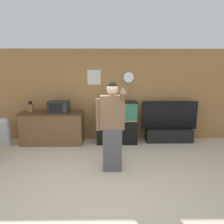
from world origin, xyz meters
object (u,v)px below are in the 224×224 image
aquarium_on_stand (117,122)px  knife_block (31,108)px  tv_on_stand (169,130)px  microwave (59,107)px  person_standing (112,126)px  trash_bin (5,131)px  counter_island (53,128)px

aquarium_on_stand → knife_block: bearing=-178.6°
knife_block → tv_on_stand: size_ratio=0.20×
knife_block → aquarium_on_stand: (2.35, 0.06, -0.42)m
microwave → person_standing: size_ratio=0.30×
person_standing → knife_block: bearing=144.4°
microwave → knife_block: (-0.78, 0.05, -0.04)m
knife_block → tv_on_stand: bearing=1.9°
knife_block → trash_bin: knife_block is taller
aquarium_on_stand → person_standing: size_ratio=0.65×
aquarium_on_stand → tv_on_stand: 1.52m
aquarium_on_stand → trash_bin: 3.06m
trash_bin → tv_on_stand: bearing=2.8°
aquarium_on_stand → person_standing: person_standing is taller
tv_on_stand → person_standing: bearing=-134.5°
counter_island → aquarium_on_stand: aquarium_on_stand is taller
microwave → trash_bin: 1.62m
counter_island → knife_block: knife_block is taller
microwave → tv_on_stand: 3.15m
counter_island → microwave: (0.21, -0.04, 0.60)m
microwave → knife_block: microwave is taller
tv_on_stand → person_standing: (-1.66, -1.69, 0.60)m
person_standing → tv_on_stand: bearing=45.5°
tv_on_stand → person_standing: person_standing is taller
counter_island → trash_bin: 1.27m
counter_island → knife_block: (-0.56, 0.01, 0.56)m
person_standing → trash_bin: (-2.89, 1.47, -0.54)m
counter_island → microwave: bearing=-10.8°
counter_island → trash_bin: counter_island is taller
microwave → tv_on_stand: microwave is taller
aquarium_on_stand → trash_bin: size_ratio=1.55×
microwave → person_standing: (1.40, -1.51, -0.12)m
microwave → aquarium_on_stand: 1.64m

